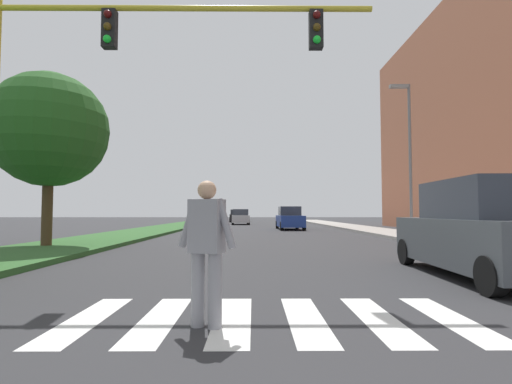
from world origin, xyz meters
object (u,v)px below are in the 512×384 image
object	(u,v)px
sedan_distant	(241,217)
sedan_far_horizon	(236,216)
traffic_light_gantry	(105,66)
street_lamp_right	(408,145)
tree_mid	(49,130)
sedan_midblock	(290,219)
suv_crossing	(483,231)
pedestrian_performer	(207,246)

from	to	relation	value
sedan_distant	sedan_far_horizon	size ratio (longest dim) A/B	0.94
traffic_light_gantry	sedan_far_horizon	xyz separation A→B (m)	(0.75, 43.73, -3.55)
street_lamp_right	traffic_light_gantry	bearing A→B (deg)	-134.34
traffic_light_gantry	sedan_distant	world-z (taller)	traffic_light_gantry
tree_mid	sedan_midblock	size ratio (longest dim) A/B	1.39
tree_mid	street_lamp_right	size ratio (longest dim) A/B	0.82
traffic_light_gantry	sedan_midblock	world-z (taller)	traffic_light_gantry
traffic_light_gantry	sedan_distant	distance (m)	33.68
suv_crossing	sedan_distant	world-z (taller)	suv_crossing
tree_mid	traffic_light_gantry	size ratio (longest dim) A/B	0.78
sedan_midblock	sedan_far_horizon	xyz separation A→B (m)	(-5.08, 22.29, -0.03)
sedan_far_horizon	suv_crossing	bearing A→B (deg)	-80.95
sedan_distant	suv_crossing	bearing A→B (deg)	-79.78
suv_crossing	sedan_far_horizon	distance (m)	44.26
suv_crossing	pedestrian_performer	bearing A→B (deg)	-147.54
sedan_midblock	sedan_far_horizon	distance (m)	22.86
sedan_midblock	suv_crossing	bearing A→B (deg)	-84.96
street_lamp_right	suv_crossing	size ratio (longest dim) A/B	1.61
sedan_midblock	traffic_light_gantry	bearing A→B (deg)	-105.20
tree_mid	pedestrian_performer	xyz separation A→B (m)	(6.77, -9.19, -3.32)
pedestrian_performer	sedan_midblock	distance (m)	24.94
tree_mid	sedan_far_horizon	distance (m)	38.32
street_lamp_right	sedan_midblock	xyz separation A→B (m)	(-4.85, 10.51, -3.79)
tree_mid	suv_crossing	xyz separation A→B (m)	(11.97, -5.88, -3.32)
traffic_light_gantry	pedestrian_performer	size ratio (longest dim) A/B	4.65
street_lamp_right	tree_mid	bearing A→B (deg)	-161.42
sedan_midblock	sedan_distant	size ratio (longest dim) A/B	1.01
traffic_light_gantry	street_lamp_right	bearing A→B (deg)	45.66
tree_mid	street_lamp_right	distance (m)	15.76
tree_mid	street_lamp_right	bearing A→B (deg)	18.58
traffic_light_gantry	sedan_distant	bearing A→B (deg)	87.12
tree_mid	traffic_light_gantry	bearing A→B (deg)	-54.23
tree_mid	sedan_far_horizon	xyz separation A→B (m)	(5.00, 37.83, -3.48)
sedan_far_horizon	tree_mid	bearing A→B (deg)	-97.54
tree_mid	sedan_distant	bearing A→B (deg)	77.83
pedestrian_performer	suv_crossing	size ratio (longest dim) A/B	0.36
traffic_light_gantry	sedan_distant	xyz separation A→B (m)	(1.68, 33.45, -3.56)
street_lamp_right	pedestrian_performer	size ratio (longest dim) A/B	4.44
sedan_distant	tree_mid	bearing A→B (deg)	-102.17
traffic_light_gantry	suv_crossing	xyz separation A→B (m)	(7.71, 0.02, -3.39)
suv_crossing	sedan_far_horizon	size ratio (longest dim) A/B	1.00
pedestrian_performer	sedan_distant	world-z (taller)	pedestrian_performer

